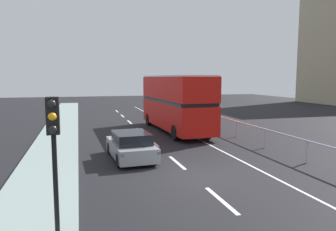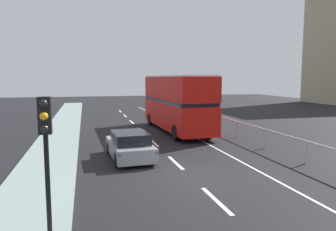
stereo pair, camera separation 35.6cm
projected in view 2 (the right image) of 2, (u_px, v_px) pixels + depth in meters
The scene contains 7 objects.
ground_plane at pixel (189, 176), 13.42m from camera, with size 75.27×120.00×0.10m, color black.
near_sidewalk_kerb at pixel (39, 185), 11.94m from camera, with size 2.62×80.00×0.14m, color gray.
lane_paint_markings at pixel (177, 138), 21.77m from camera, with size 3.26×46.00×0.01m.
bridge_side_railing at pixel (227, 121), 23.42m from camera, with size 0.10×42.00×1.12m.
double_decker_bus_red at pixel (176, 102), 24.20m from camera, with size 2.92×10.13×4.21m.
hatchback_car_near at pixel (130, 146), 15.98m from camera, with size 2.08×4.17×1.38m.
traffic_signal_pole at pixel (45, 132), 7.75m from camera, with size 0.30×0.42×3.44m.
Camera 2 is at (-4.11, -12.40, 4.03)m, focal length 34.34 mm.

